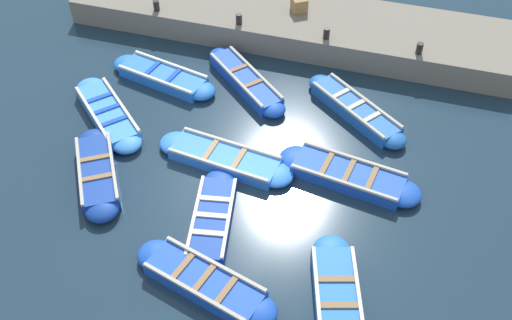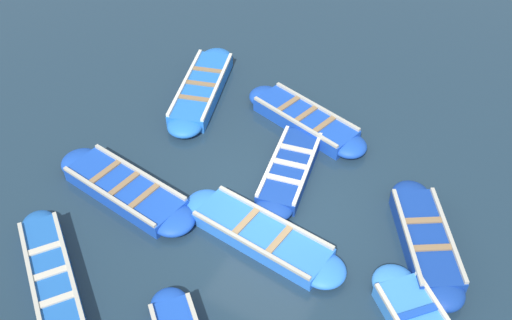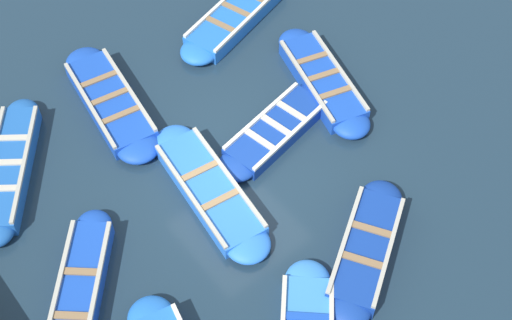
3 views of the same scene
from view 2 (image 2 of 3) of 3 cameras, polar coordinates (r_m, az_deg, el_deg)
name	(u,v)px [view 2 (image 2 of 3)]	position (r m, az deg, el deg)	size (l,w,h in m)	color
ground_plane	(272,211)	(12.99, 1.58, -4.88)	(120.00, 120.00, 0.00)	#1C303F
boat_outer_left	(202,89)	(16.00, -5.20, 6.71)	(4.02, 1.96, 0.42)	blue
boat_bow_out	(53,279)	(12.28, -18.81, -10.71)	(2.85, 3.42, 0.44)	#1E59AD
boat_outer_right	(290,169)	(13.69, 3.27, -0.86)	(3.42, 1.42, 0.37)	navy
boat_mid_row	(305,120)	(14.98, 4.72, 3.82)	(1.79, 3.70, 0.42)	#1947B7
boat_far_corner	(262,236)	(12.34, 0.57, -7.23)	(1.36, 3.92, 0.37)	blue
boat_tucked	(125,190)	(13.49, -12.36, -2.77)	(1.49, 3.92, 0.41)	#1947B7
boat_alongside	(426,240)	(12.68, 15.84, -7.37)	(3.29, 2.47, 0.45)	navy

